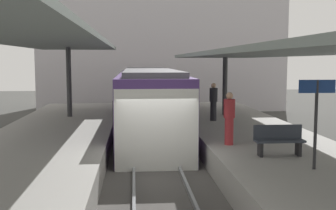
# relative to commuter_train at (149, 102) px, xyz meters

# --- Properties ---
(ground_plane) EXTENTS (80.00, 80.00, 0.00)m
(ground_plane) POSITION_rel_commuter_train_xyz_m (0.00, -6.94, -1.73)
(ground_plane) COLOR #383835
(platform_left) EXTENTS (4.40, 28.00, 1.00)m
(platform_left) POSITION_rel_commuter_train_xyz_m (-3.80, -6.94, -1.23)
(platform_left) COLOR gray
(platform_left) RESTS_ON ground_plane
(platform_right) EXTENTS (4.40, 28.00, 1.00)m
(platform_right) POSITION_rel_commuter_train_xyz_m (3.80, -6.94, -1.23)
(platform_right) COLOR gray
(platform_right) RESTS_ON ground_plane
(track_ballast) EXTENTS (3.20, 28.00, 0.20)m
(track_ballast) POSITION_rel_commuter_train_xyz_m (0.00, -6.94, -1.63)
(track_ballast) COLOR #423F3D
(track_ballast) RESTS_ON ground_plane
(rail_near_side) EXTENTS (0.08, 28.00, 0.14)m
(rail_near_side) POSITION_rel_commuter_train_xyz_m (-0.72, -6.94, -1.46)
(rail_near_side) COLOR slate
(rail_near_side) RESTS_ON track_ballast
(rail_far_side) EXTENTS (0.08, 28.00, 0.14)m
(rail_far_side) POSITION_rel_commuter_train_xyz_m (0.72, -6.94, -1.46)
(rail_far_side) COLOR slate
(rail_far_side) RESTS_ON track_ballast
(commuter_train) EXTENTS (2.78, 13.36, 3.10)m
(commuter_train) POSITION_rel_commuter_train_xyz_m (0.00, 0.00, 0.00)
(commuter_train) COLOR #472D6B
(commuter_train) RESTS_ON track_ballast
(canopy_left) EXTENTS (4.18, 21.00, 3.48)m
(canopy_left) POSITION_rel_commuter_train_xyz_m (-3.80, -5.54, 2.62)
(canopy_left) COLOR #333335
(canopy_left) RESTS_ON platform_left
(canopy_right) EXTENTS (4.18, 21.00, 3.02)m
(canopy_right) POSITION_rel_commuter_train_xyz_m (3.80, -5.54, 2.17)
(canopy_right) COLOR #333335
(canopy_right) RESTS_ON platform_right
(platform_bench) EXTENTS (1.40, 0.41, 0.86)m
(platform_bench) POSITION_rel_commuter_train_xyz_m (3.37, -8.21, -0.26)
(platform_bench) COLOR black
(platform_bench) RESTS_ON platform_right
(platform_sign) EXTENTS (0.90, 0.08, 2.21)m
(platform_sign) POSITION_rel_commuter_train_xyz_m (3.73, -9.75, 0.90)
(platform_sign) COLOR #262628
(platform_sign) RESTS_ON platform_right
(passenger_mid_platform) EXTENTS (0.36, 0.36, 1.68)m
(passenger_mid_platform) POSITION_rel_commuter_train_xyz_m (2.32, -6.60, 0.15)
(passenger_mid_platform) COLOR maroon
(passenger_mid_platform) RESTS_ON platform_right
(passenger_far_end) EXTENTS (0.36, 0.36, 1.69)m
(passenger_far_end) POSITION_rel_commuter_train_xyz_m (2.85, -1.22, 0.15)
(passenger_far_end) COLOR #232328
(passenger_far_end) RESTS_ON platform_right
(station_building_backdrop) EXTENTS (18.00, 6.00, 11.00)m
(station_building_backdrop) POSITION_rel_commuter_train_xyz_m (1.47, 13.06, 3.77)
(station_building_backdrop) COLOR #B7B2B7
(station_building_backdrop) RESTS_ON ground_plane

